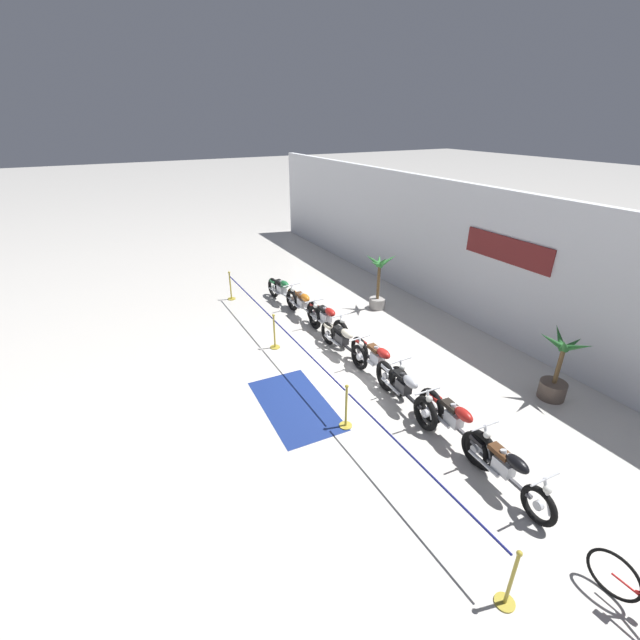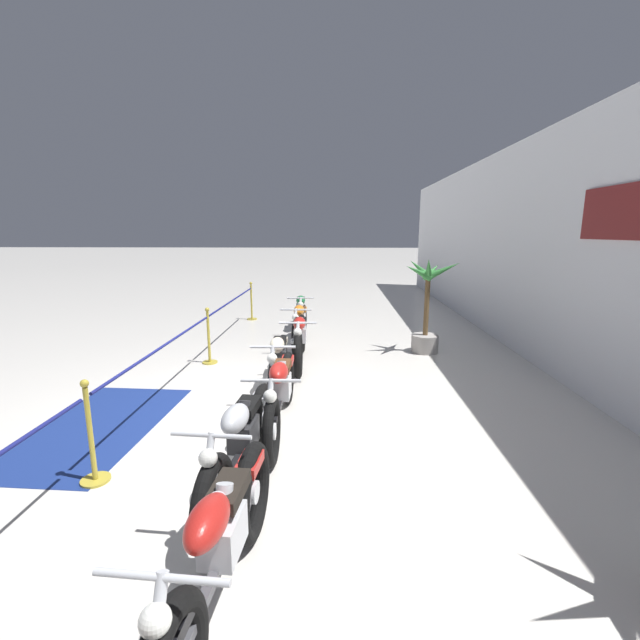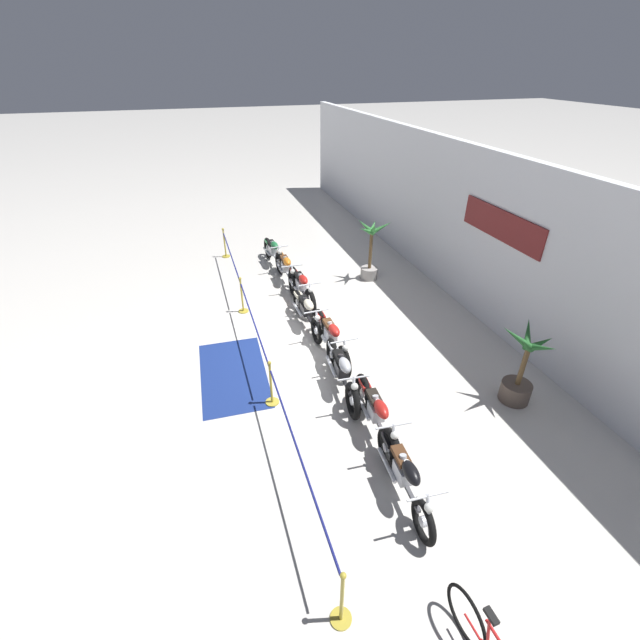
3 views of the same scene
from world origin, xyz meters
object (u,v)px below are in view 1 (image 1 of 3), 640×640
object	(u,v)px
floor_banner	(295,405)
stanchion_mid_right	(346,412)
motorcycle_red_4	(379,361)
stanchion_far_right	(509,586)
motorcycle_red_2	(327,320)
motorcycle_cream_3	(343,341)
stanchion_mid_left	(275,336)
motorcycle_silver_5	(405,390)
motorcycle_red_6	(455,423)
potted_palm_right_of_row	(557,374)
motorcycle_orange_1	(303,305)
stanchion_far_left	(282,332)
motorcycle_green_0	(282,291)
motorcycle_black_7	(506,470)
potted_palm_left_of_row	(378,286)

from	to	relation	value
floor_banner	stanchion_mid_right	bearing A→B (deg)	30.88
motorcycle_red_4	stanchion_far_right	size ratio (longest dim) A/B	2.29
motorcycle_red_2	motorcycle_red_4	size ratio (longest dim) A/B	0.96
motorcycle_cream_3	stanchion_mid_left	size ratio (longest dim) A/B	2.11
motorcycle_silver_5	motorcycle_red_6	xyz separation A→B (m)	(1.38, 0.17, 0.01)
potted_palm_right_of_row	motorcycle_orange_1	bearing A→B (deg)	-154.25
stanchion_far_left	floor_banner	size ratio (longest dim) A/B	4.59
motorcycle_red_4	stanchion_mid_left	size ratio (longest dim) A/B	2.29
motorcycle_red_4	motorcycle_silver_5	size ratio (longest dim) A/B	1.05
motorcycle_red_4	motorcycle_red_6	size ratio (longest dim) A/B	1.07
motorcycle_green_0	motorcycle_black_7	xyz separation A→B (m)	(9.47, 0.06, -0.01)
motorcycle_red_4	stanchion_mid_right	bearing A→B (deg)	-54.11
stanchion_mid_right	motorcycle_green_0	bearing A→B (deg)	167.55
motorcycle_green_0	motorcycle_orange_1	size ratio (longest dim) A/B	0.89
motorcycle_green_0	potted_palm_left_of_row	distance (m)	3.32
motorcycle_red_4	floor_banner	size ratio (longest dim) A/B	0.91
motorcycle_green_0	stanchion_mid_left	bearing A→B (deg)	-27.68
potted_palm_left_of_row	potted_palm_right_of_row	distance (m)	6.21
motorcycle_red_6	potted_palm_left_of_row	distance (m)	6.73
motorcycle_orange_1	stanchion_mid_left	distance (m)	2.10
motorcycle_red_6	potted_palm_left_of_row	world-z (taller)	potted_palm_left_of_row
motorcycle_orange_1	motorcycle_black_7	bearing A→B (deg)	-0.24
motorcycle_silver_5	stanchion_far_right	world-z (taller)	stanchion_far_right
motorcycle_red_2	motorcycle_silver_5	size ratio (longest dim) A/B	1.01
potted_palm_left_of_row	stanchion_far_right	distance (m)	9.89
motorcycle_red_6	stanchion_mid_left	distance (m)	5.57
motorcycle_red_4	motorcycle_silver_5	distance (m)	1.30
motorcycle_orange_1	motorcycle_red_2	size ratio (longest dim) A/B	1.03
potted_palm_left_of_row	motorcycle_silver_5	bearing A→B (deg)	-28.99
motorcycle_silver_5	stanchion_mid_right	xyz separation A→B (m)	(-0.06, -1.49, -0.11)
motorcycle_red_2	stanchion_far_right	bearing A→B (deg)	-11.88
motorcycle_orange_1	potted_palm_left_of_row	size ratio (longest dim) A/B	1.21
motorcycle_black_7	motorcycle_red_4	bearing A→B (deg)	177.92
motorcycle_silver_5	stanchion_far_left	world-z (taller)	stanchion_far_left
potted_palm_left_of_row	stanchion_mid_left	distance (m)	4.29
motorcycle_black_7	stanchion_mid_left	size ratio (longest dim) A/B	1.99
motorcycle_orange_1	floor_banner	size ratio (longest dim) A/B	0.90
motorcycle_green_0	motorcycle_orange_1	world-z (taller)	motorcycle_orange_1
motorcycle_green_0	motorcycle_black_7	world-z (taller)	motorcycle_green_0
motorcycle_red_2	motorcycle_red_4	world-z (taller)	motorcycle_red_2
potted_palm_right_of_row	motorcycle_cream_3	bearing A→B (deg)	-140.19
motorcycle_black_7	stanchion_mid_left	distance (m)	6.83
motorcycle_black_7	stanchion_mid_left	bearing A→B (deg)	-166.96
stanchion_mid_left	stanchion_far_right	distance (m)	8.04
stanchion_far_right	motorcycle_red_4	bearing A→B (deg)	162.63
motorcycle_red_6	stanchion_mid_right	distance (m)	2.20
motorcycle_black_7	stanchion_far_left	xyz separation A→B (m)	(-6.12, -1.54, 0.30)
motorcycle_orange_1	stanchion_mid_right	world-z (taller)	stanchion_mid_right
potted_palm_left_of_row	motorcycle_cream_3	bearing A→B (deg)	-50.71
motorcycle_silver_5	potted_palm_left_of_row	size ratio (longest dim) A/B	1.16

